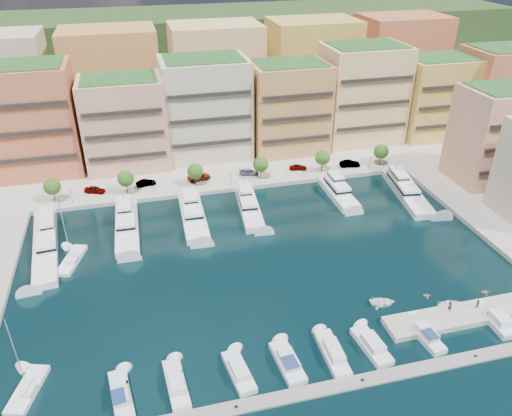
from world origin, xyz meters
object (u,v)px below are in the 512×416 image
(yacht_2, at_px, (193,214))
(cruiser_2, at_px, (176,385))
(tree_5, at_px, (381,152))
(cruiser_6, at_px, (372,346))
(person_1, at_px, (477,304))
(lamppost_4, at_px, (370,160))
(cruiser_4, at_px, (288,363))
(cruiser_1, at_px, (121,395))
(tender_2, at_px, (450,304))
(yacht_6, at_px, (406,190))
(tender_3, at_px, (485,292))
(car_5, at_px, (350,164))
(sailboat_2, at_px, (72,261))
(tree_4, at_px, (323,158))
(cruiser_7, at_px, (425,335))
(car_3, at_px, (249,172))
(lamppost_2, at_px, (230,175))
(sailboat_0, at_px, (28,391))
(tree_3, at_px, (261,164))
(tender_0, at_px, (382,302))
(tender_1, at_px, (427,295))
(yacht_0, at_px, (45,241))
(lamppost_0, at_px, (71,193))
(car_1, at_px, (146,183))
(cruiser_5, at_px, (333,354))
(yacht_5, at_px, (338,191))
(person_0, at_px, (450,306))
(cruiser_3, at_px, (239,372))
(tree_1, at_px, (126,179))
(lamppost_3, at_px, (303,167))
(tree_0, at_px, (52,187))
(car_4, at_px, (298,167))
(cruiser_9, at_px, (497,321))
(car_0, at_px, (95,190))
(yacht_3, at_px, (249,205))
(lamppost_1, at_px, (153,184))

(yacht_2, relative_size, cruiser_2, 2.21)
(tree_5, bearing_deg, cruiser_6, -117.33)
(tree_5, xyz_separation_m, person_1, (-9.86, -54.79, -2.95))
(lamppost_4, height_order, cruiser_4, lamppost_4)
(cruiser_1, xyz_separation_m, tender_2, (53.38, 5.61, -0.16))
(yacht_6, relative_size, cruiser_2, 2.54)
(tender_3, distance_m, car_5, 51.99)
(sailboat_2, bearing_deg, tree_4, 22.01)
(cruiser_7, xyz_separation_m, car_3, (-13.22, 60.73, 1.14))
(lamppost_2, relative_size, sailboat_0, 0.32)
(tree_3, height_order, yacht_6, tree_3)
(tree_4, distance_m, tender_0, 50.06)
(tender_2, distance_m, tender_1, 3.92)
(yacht_0, bearing_deg, lamppost_0, 73.48)
(car_1, height_order, car_3, car_1)
(tender_2, bearing_deg, cruiser_5, 101.25)
(yacht_5, xyz_separation_m, person_0, (1.56, -42.97, 0.77))
(tender_2, bearing_deg, cruiser_3, 96.15)
(tree_1, distance_m, yacht_2, 19.27)
(tender_3, bearing_deg, car_5, 14.23)
(person_0, bearing_deg, car_3, 0.06)
(lamppost_3, xyz_separation_m, car_1, (-37.59, 5.14, -2.06))
(tree_0, relative_size, cruiser_7, 0.70)
(car_4, distance_m, car_5, 13.61)
(cruiser_5, bearing_deg, yacht_5, 66.76)
(lamppost_2, bearing_deg, cruiser_1, -115.46)
(tree_1, height_order, tree_5, same)
(tree_0, height_order, car_4, tree_0)
(lamppost_0, bearing_deg, sailboat_2, -87.44)
(yacht_0, xyz_separation_m, cruiser_9, (72.05, -41.21, -0.66))
(yacht_6, height_order, cruiser_6, yacht_6)
(car_1, height_order, car_5, car_5)
(car_3, relative_size, person_0, 2.49)
(tree_4, bearing_deg, lamppost_0, -177.80)
(car_0, distance_m, car_1, 11.77)
(cruiser_9, relative_size, sailboat_0, 0.56)
(tree_0, bearing_deg, person_1, -38.00)
(cruiser_9, xyz_separation_m, car_1, (-51.31, 60.92, 1.22))
(lamppost_2, xyz_separation_m, tender_0, (16.19, -46.96, -3.38))
(yacht_3, bearing_deg, cruiser_2, -114.98)
(cruiser_9, relative_size, person_1, 4.65)
(tree_1, distance_m, lamppost_0, 12.25)
(cruiser_6, xyz_separation_m, tender_2, (16.82, 5.59, -0.14))
(lamppost_1, height_order, yacht_3, yacht_3)
(person_1, bearing_deg, tree_4, -124.16)
(cruiser_2, height_order, cruiser_9, same)
(cruiser_9, bearing_deg, tree_5, 81.89)
(lamppost_1, distance_m, sailboat_0, 55.85)
(cruiser_6, height_order, tender_0, cruiser_6)
(tree_3, height_order, lamppost_4, tree_3)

